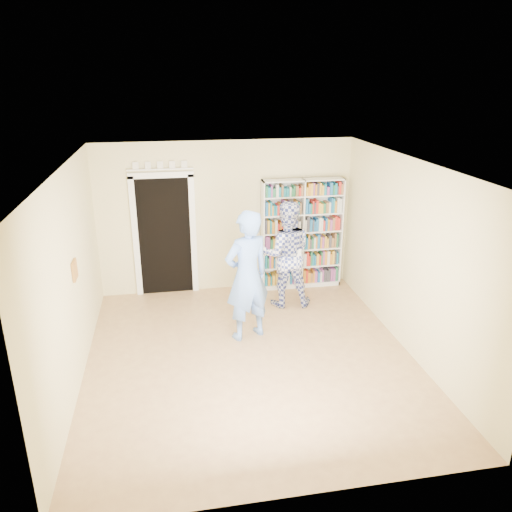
# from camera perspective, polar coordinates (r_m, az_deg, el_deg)

# --- Properties ---
(floor) EXTENTS (5.00, 5.00, 0.00)m
(floor) POSITION_cam_1_polar(r_m,az_deg,el_deg) (7.15, -0.65, -11.49)
(floor) COLOR #9C704B
(floor) RESTS_ON ground
(ceiling) EXTENTS (5.00, 5.00, 0.00)m
(ceiling) POSITION_cam_1_polar(r_m,az_deg,el_deg) (6.18, -0.75, 10.35)
(ceiling) COLOR white
(ceiling) RESTS_ON wall_back
(wall_back) EXTENTS (4.50, 0.00, 4.50)m
(wall_back) POSITION_cam_1_polar(r_m,az_deg,el_deg) (8.90, -3.40, 4.44)
(wall_back) COLOR beige
(wall_back) RESTS_ON floor
(wall_left) EXTENTS (0.00, 5.00, 5.00)m
(wall_left) POSITION_cam_1_polar(r_m,az_deg,el_deg) (6.59, -20.40, -2.57)
(wall_left) COLOR beige
(wall_left) RESTS_ON floor
(wall_right) EXTENTS (0.00, 5.00, 5.00)m
(wall_right) POSITION_cam_1_polar(r_m,az_deg,el_deg) (7.24, 17.14, -0.15)
(wall_right) COLOR beige
(wall_right) RESTS_ON floor
(bookshelf) EXTENTS (1.47, 0.28, 2.02)m
(bookshelf) POSITION_cam_1_polar(r_m,az_deg,el_deg) (9.10, 5.24, 2.57)
(bookshelf) COLOR white
(bookshelf) RESTS_ON floor
(doorway) EXTENTS (1.10, 0.08, 2.43)m
(doorway) POSITION_cam_1_polar(r_m,az_deg,el_deg) (8.87, -10.43, 2.93)
(doorway) COLOR black
(doorway) RESTS_ON floor
(wall_art) EXTENTS (0.03, 0.25, 0.25)m
(wall_art) POSITION_cam_1_polar(r_m,az_deg,el_deg) (6.75, -20.02, -1.52)
(wall_art) COLOR brown
(wall_art) RESTS_ON wall_left
(man_blue) EXTENTS (0.84, 0.71, 1.97)m
(man_blue) POSITION_cam_1_polar(r_m,az_deg,el_deg) (7.25, -1.02, -2.30)
(man_blue) COLOR #6894E8
(man_blue) RESTS_ON floor
(man_plaid) EXTENTS (0.97, 0.80, 1.82)m
(man_plaid) POSITION_cam_1_polar(r_m,az_deg,el_deg) (8.35, 3.44, 0.21)
(man_plaid) COLOR navy
(man_plaid) RESTS_ON floor
(paper_sheet) EXTENTS (0.19, 0.04, 0.27)m
(paper_sheet) POSITION_cam_1_polar(r_m,az_deg,el_deg) (8.17, 4.58, -0.16)
(paper_sheet) COLOR white
(paper_sheet) RESTS_ON man_plaid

